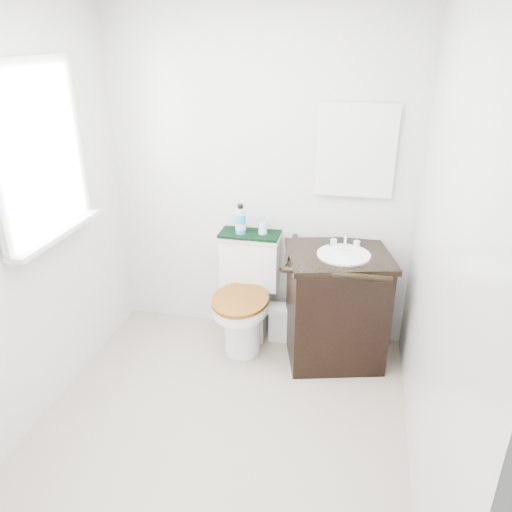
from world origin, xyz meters
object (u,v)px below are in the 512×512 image
at_px(trash_bin, 281,322).
at_px(toilet, 246,299).
at_px(mouthwash_bottle, 241,220).
at_px(vanity, 336,304).
at_px(cup, 263,228).

bearing_deg(trash_bin, toilet, -161.54).
height_order(trash_bin, mouthwash_bottle, mouthwash_bottle).
relative_size(toilet, vanity, 0.89).
bearing_deg(mouthwash_bottle, vanity, -13.24).
distance_m(trash_bin, cup, 0.76).
bearing_deg(cup, toilet, -125.71).
distance_m(toilet, vanity, 0.67).
bearing_deg(cup, trash_bin, -17.31).
bearing_deg(cup, vanity, -18.95).
height_order(toilet, cup, cup).
xyz_separation_m(mouthwash_bottle, cup, (0.16, 0.02, -0.06)).
bearing_deg(vanity, toilet, 174.53).
relative_size(vanity, mouthwash_bottle, 4.23).
xyz_separation_m(toilet, mouthwash_bottle, (-0.06, 0.11, 0.58)).
bearing_deg(toilet, vanity, -5.47).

